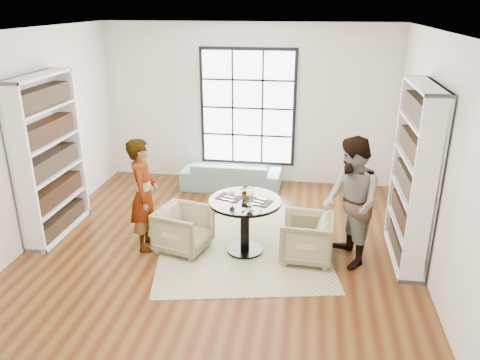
% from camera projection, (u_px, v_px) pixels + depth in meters
% --- Properties ---
extents(ground, '(6.00, 6.00, 0.00)m').
position_uv_depth(ground, '(218.00, 253.00, 6.62)').
color(ground, brown).
extents(room_shell, '(6.00, 6.01, 6.00)m').
position_uv_depth(room_shell, '(224.00, 157.00, 6.67)').
color(room_shell, silver).
rests_on(room_shell, ground).
extents(rug, '(2.79, 2.79, 0.01)m').
position_uv_depth(rug, '(243.00, 249.00, 6.72)').
color(rug, '#B8AC8A').
rests_on(rug, ground).
extents(pedestal_table, '(1.00, 1.00, 0.80)m').
position_uv_depth(pedestal_table, '(245.00, 215.00, 6.47)').
color(pedestal_table, black).
rests_on(pedestal_table, ground).
extents(sofa, '(1.84, 0.74, 0.54)m').
position_uv_depth(sofa, '(231.00, 175.00, 8.82)').
color(sofa, slate).
rests_on(sofa, ground).
extents(armchair_left, '(0.83, 0.82, 0.63)m').
position_uv_depth(armchair_left, '(184.00, 229.00, 6.63)').
color(armchair_left, tan).
rests_on(armchair_left, ground).
extents(armchair_right, '(0.73, 0.71, 0.64)m').
position_uv_depth(armchair_right, '(306.00, 238.00, 6.38)').
color(armchair_right, tan).
rests_on(armchair_right, ground).
extents(person_left, '(0.48, 0.65, 1.62)m').
position_uv_depth(person_left, '(144.00, 195.00, 6.53)').
color(person_left, gray).
rests_on(person_left, ground).
extents(person_right, '(0.89, 1.01, 1.75)m').
position_uv_depth(person_right, '(351.00, 203.00, 6.10)').
color(person_right, gray).
rests_on(person_right, ground).
extents(placemat_left, '(0.41, 0.36, 0.01)m').
position_uv_depth(placemat_left, '(230.00, 197.00, 6.47)').
color(placemat_left, black).
rests_on(placemat_left, pedestal_table).
extents(placemat_right, '(0.41, 0.36, 0.01)m').
position_uv_depth(placemat_right, '(258.00, 202.00, 6.32)').
color(placemat_right, black).
rests_on(placemat_right, pedestal_table).
extents(cutlery_left, '(0.20, 0.25, 0.01)m').
position_uv_depth(cutlery_left, '(230.00, 197.00, 6.46)').
color(cutlery_left, silver).
rests_on(cutlery_left, placemat_left).
extents(cutlery_right, '(0.20, 0.25, 0.01)m').
position_uv_depth(cutlery_right, '(258.00, 201.00, 6.32)').
color(cutlery_right, silver).
rests_on(cutlery_right, placemat_right).
extents(wine_glass_left, '(0.08, 0.08, 0.17)m').
position_uv_depth(wine_glass_left, '(232.00, 193.00, 6.31)').
color(wine_glass_left, silver).
rests_on(wine_glass_left, pedestal_table).
extents(wine_glass_right, '(0.10, 0.10, 0.21)m').
position_uv_depth(wine_glass_right, '(250.00, 194.00, 6.18)').
color(wine_glass_right, silver).
rests_on(wine_glass_right, pedestal_table).
extents(flower_centerpiece, '(0.25, 0.23, 0.24)m').
position_uv_depth(flower_centerpiece, '(247.00, 191.00, 6.37)').
color(flower_centerpiece, gray).
rests_on(flower_centerpiece, pedestal_table).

